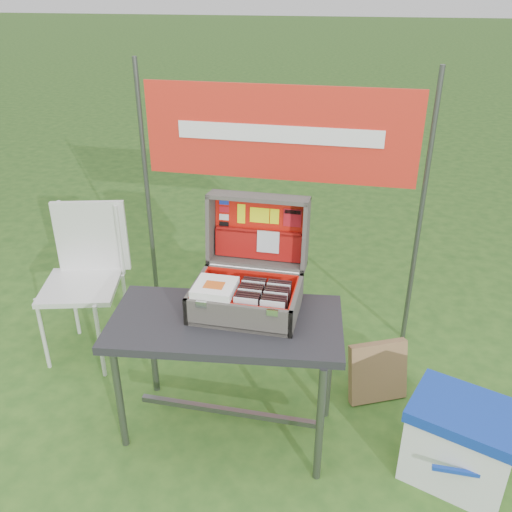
% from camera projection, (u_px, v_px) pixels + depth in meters
% --- Properties ---
extents(ground, '(80.00, 80.00, 0.00)m').
position_uv_depth(ground, '(236.00, 440.00, 2.75)').
color(ground, '#29511C').
rests_on(ground, ground).
extents(table, '(1.14, 0.67, 0.68)m').
position_uv_depth(table, '(227.00, 377.00, 2.67)').
color(table, black).
rests_on(table, ground).
extents(table_top, '(1.14, 0.67, 0.04)m').
position_uv_depth(table_top, '(226.00, 323.00, 2.52)').
color(table_top, black).
rests_on(table_top, ground).
extents(table_leg_fl, '(0.04, 0.04, 0.64)m').
position_uv_depth(table_leg_fl, '(119.00, 395.00, 2.58)').
color(table_leg_fl, '#59595B').
rests_on(table_leg_fl, ground).
extents(table_leg_fr, '(0.04, 0.04, 0.64)m').
position_uv_depth(table_leg_fr, '(320.00, 426.00, 2.40)').
color(table_leg_fr, '#59595B').
rests_on(table_leg_fr, ground).
extents(table_leg_bl, '(0.04, 0.04, 0.64)m').
position_uv_depth(table_leg_bl, '(152.00, 343.00, 2.95)').
color(table_leg_bl, '#59595B').
rests_on(table_leg_bl, ground).
extents(table_leg_br, '(0.04, 0.04, 0.64)m').
position_uv_depth(table_leg_br, '(329.00, 367.00, 2.77)').
color(table_leg_br, '#59595B').
rests_on(table_leg_br, ground).
extents(table_brace, '(0.93, 0.03, 0.03)m').
position_uv_depth(table_brace, '(228.00, 411.00, 2.76)').
color(table_brace, '#59595B').
rests_on(table_brace, ground).
extents(suitcase, '(0.50, 0.52, 0.48)m').
position_uv_depth(suitcase, '(248.00, 261.00, 2.53)').
color(suitcase, '#615B52').
rests_on(suitcase, table).
extents(suitcase_base_bottom, '(0.50, 0.36, 0.02)m').
position_uv_depth(suitcase_base_bottom, '(246.00, 309.00, 2.58)').
color(suitcase_base_bottom, '#615B52').
rests_on(suitcase_base_bottom, table_top).
extents(suitcase_base_wall_front, '(0.50, 0.02, 0.13)m').
position_uv_depth(suitcase_base_wall_front, '(237.00, 318.00, 2.41)').
color(suitcase_base_wall_front, '#615B52').
rests_on(suitcase_base_wall_front, table_top).
extents(suitcase_base_wall_back, '(0.50, 0.02, 0.13)m').
position_uv_depth(suitcase_base_wall_back, '(254.00, 282.00, 2.70)').
color(suitcase_base_wall_back, '#615B52').
rests_on(suitcase_base_wall_back, table_top).
extents(suitcase_base_wall_left, '(0.02, 0.36, 0.13)m').
position_uv_depth(suitcase_base_wall_left, '(197.00, 293.00, 2.60)').
color(suitcase_base_wall_left, '#615B52').
rests_on(suitcase_base_wall_left, table_top).
extents(suitcase_base_wall_right, '(0.02, 0.36, 0.13)m').
position_uv_depth(suitcase_base_wall_right, '(296.00, 305.00, 2.51)').
color(suitcase_base_wall_right, '#615B52').
rests_on(suitcase_base_wall_right, table_top).
extents(suitcase_liner_floor, '(0.46, 0.32, 0.01)m').
position_uv_depth(suitcase_liner_floor, '(246.00, 307.00, 2.57)').
color(suitcase_liner_floor, red).
rests_on(suitcase_liner_floor, suitcase_base_bottom).
extents(suitcase_latch_left, '(0.05, 0.01, 0.03)m').
position_uv_depth(suitcase_latch_left, '(201.00, 304.00, 2.40)').
color(suitcase_latch_left, silver).
rests_on(suitcase_latch_left, suitcase_base_wall_front).
extents(suitcase_latch_right, '(0.05, 0.01, 0.03)m').
position_uv_depth(suitcase_latch_right, '(272.00, 313.00, 2.34)').
color(suitcase_latch_right, silver).
rests_on(suitcase_latch_right, suitcase_base_wall_front).
extents(suitcase_hinge, '(0.45, 0.02, 0.02)m').
position_uv_depth(suitcase_hinge, '(254.00, 269.00, 2.68)').
color(suitcase_hinge, silver).
rests_on(suitcase_hinge, suitcase_base_wall_back).
extents(suitcase_lid_back, '(0.50, 0.06, 0.36)m').
position_uv_depth(suitcase_lid_back, '(260.00, 227.00, 2.73)').
color(suitcase_lid_back, '#615B52').
rests_on(suitcase_lid_back, suitcase_base_wall_back).
extents(suitcase_lid_rim_far, '(0.50, 0.14, 0.03)m').
position_uv_depth(suitcase_lid_rim_far, '(258.00, 198.00, 2.62)').
color(suitcase_lid_rim_far, '#615B52').
rests_on(suitcase_lid_rim_far, suitcase_lid_back).
extents(suitcase_lid_rim_near, '(0.50, 0.14, 0.03)m').
position_uv_depth(suitcase_lid_rim_near, '(257.00, 262.00, 2.74)').
color(suitcase_lid_rim_near, '#615B52').
rests_on(suitcase_lid_rim_near, suitcase_lid_back).
extents(suitcase_lid_rim_left, '(0.02, 0.17, 0.37)m').
position_uv_depth(suitcase_lid_rim_left, '(211.00, 227.00, 2.72)').
color(suitcase_lid_rim_left, '#615B52').
rests_on(suitcase_lid_rim_left, suitcase_lid_back).
extents(suitcase_lid_rim_right, '(0.02, 0.17, 0.37)m').
position_uv_depth(suitcase_lid_rim_right, '(306.00, 235.00, 2.63)').
color(suitcase_lid_rim_right, '#615B52').
rests_on(suitcase_lid_rim_right, suitcase_lid_back).
extents(suitcase_lid_liner, '(0.46, 0.04, 0.31)m').
position_uv_depth(suitcase_lid_liner, '(259.00, 228.00, 2.72)').
color(suitcase_lid_liner, red).
rests_on(suitcase_lid_liner, suitcase_lid_back).
extents(suitcase_liner_wall_front, '(0.46, 0.01, 0.11)m').
position_uv_depth(suitcase_liner_wall_front, '(238.00, 315.00, 2.41)').
color(suitcase_liner_wall_front, red).
rests_on(suitcase_liner_wall_front, suitcase_base_bottom).
extents(suitcase_liner_wall_back, '(0.46, 0.01, 0.11)m').
position_uv_depth(suitcase_liner_wall_back, '(253.00, 281.00, 2.68)').
color(suitcase_liner_wall_back, red).
rests_on(suitcase_liner_wall_back, suitcase_base_bottom).
extents(suitcase_liner_wall_left, '(0.01, 0.32, 0.11)m').
position_uv_depth(suitcase_liner_wall_left, '(200.00, 292.00, 2.59)').
color(suitcase_liner_wall_left, red).
rests_on(suitcase_liner_wall_left, suitcase_base_bottom).
extents(suitcase_liner_wall_right, '(0.01, 0.32, 0.11)m').
position_uv_depth(suitcase_liner_wall_right, '(294.00, 303.00, 2.50)').
color(suitcase_liner_wall_right, red).
rests_on(suitcase_liner_wall_right, suitcase_base_bottom).
extents(suitcase_lid_pocket, '(0.44, 0.05, 0.15)m').
position_uv_depth(suitcase_lid_pocket, '(258.00, 245.00, 2.73)').
color(suitcase_lid_pocket, maroon).
rests_on(suitcase_lid_pocket, suitcase_lid_liner).
extents(suitcase_pocket_edge, '(0.43, 0.02, 0.02)m').
position_uv_depth(suitcase_pocket_edge, '(258.00, 232.00, 2.70)').
color(suitcase_pocket_edge, maroon).
rests_on(suitcase_pocket_edge, suitcase_lid_pocket).
extents(suitcase_pocket_cd, '(0.11, 0.02, 0.11)m').
position_uv_depth(suitcase_pocket_cd, '(268.00, 242.00, 2.69)').
color(suitcase_pocket_cd, silver).
rests_on(suitcase_pocket_cd, suitcase_lid_pocket).
extents(lid_sticker_cc_a, '(0.05, 0.01, 0.03)m').
position_uv_depth(lid_sticker_cc_a, '(224.00, 202.00, 2.70)').
color(lid_sticker_cc_a, '#1933B2').
rests_on(lid_sticker_cc_a, suitcase_lid_liner).
extents(lid_sticker_cc_b, '(0.05, 0.01, 0.03)m').
position_uv_depth(lid_sticker_cc_b, '(224.00, 209.00, 2.72)').
color(lid_sticker_cc_b, red).
rests_on(lid_sticker_cc_b, suitcase_lid_liner).
extents(lid_sticker_cc_c, '(0.05, 0.01, 0.03)m').
position_uv_depth(lid_sticker_cc_c, '(224.00, 217.00, 2.73)').
color(lid_sticker_cc_c, white).
rests_on(lid_sticker_cc_c, suitcase_lid_liner).
extents(lid_sticker_cc_d, '(0.05, 0.01, 0.03)m').
position_uv_depth(lid_sticker_cc_d, '(224.00, 225.00, 2.74)').
color(lid_sticker_cc_d, black).
rests_on(lid_sticker_cc_d, suitcase_lid_liner).
extents(lid_card_neon_tall, '(0.04, 0.01, 0.10)m').
position_uv_depth(lid_card_neon_tall, '(241.00, 214.00, 2.70)').
color(lid_card_neon_tall, '#E7F312').
rests_on(lid_card_neon_tall, suitcase_lid_liner).
extents(lid_card_neon_main, '(0.10, 0.01, 0.08)m').
position_uv_depth(lid_card_neon_main, '(260.00, 215.00, 2.69)').
color(lid_card_neon_main, '#E7F312').
rests_on(lid_card_neon_main, suitcase_lid_liner).
extents(lid_card_neon_small, '(0.04, 0.01, 0.08)m').
position_uv_depth(lid_card_neon_small, '(275.00, 217.00, 2.67)').
color(lid_card_neon_small, '#E7F312').
rests_on(lid_card_neon_small, suitcase_lid_liner).
extents(lid_sticker_band, '(0.09, 0.01, 0.09)m').
position_uv_depth(lid_sticker_band, '(292.00, 218.00, 2.66)').
color(lid_sticker_band, red).
rests_on(lid_sticker_band, suitcase_lid_liner).
extents(lid_sticker_band_bar, '(0.08, 0.01, 0.02)m').
position_uv_depth(lid_sticker_band_bar, '(293.00, 212.00, 2.65)').
color(lid_sticker_band_bar, black).
rests_on(lid_sticker_band_bar, suitcase_lid_liner).
extents(cd_left_0, '(0.11, 0.01, 0.13)m').
position_uv_depth(cd_left_0, '(246.00, 311.00, 2.42)').
color(cd_left_0, silver).
rests_on(cd_left_0, suitcase_liner_floor).
extents(cd_left_1, '(0.11, 0.01, 0.13)m').
position_uv_depth(cd_left_1, '(247.00, 308.00, 2.44)').
color(cd_left_1, black).
rests_on(cd_left_1, suitcase_liner_floor).
extents(cd_left_2, '(0.11, 0.01, 0.13)m').
position_uv_depth(cd_left_2, '(248.00, 306.00, 2.45)').
color(cd_left_2, black).
rests_on(cd_left_2, suitcase_liner_floor).
extents(cd_left_3, '(0.11, 0.01, 0.13)m').
position_uv_depth(cd_left_3, '(249.00, 304.00, 2.47)').
color(cd_left_3, black).
rests_on(cd_left_3, suitcase_liner_floor).
extents(cd_left_4, '(0.11, 0.01, 0.13)m').
position_uv_depth(cd_left_4, '(250.00, 302.00, 2.49)').
color(cd_left_4, silver).
rests_on(cd_left_4, suitcase_liner_floor).
extents(cd_left_5, '(0.11, 0.01, 0.13)m').
position_uv_depth(cd_left_5, '(251.00, 300.00, 2.51)').
color(cd_left_5, black).
rests_on(cd_left_5, suitcase_liner_floor).
extents(cd_left_6, '(0.11, 0.01, 0.13)m').
position_uv_depth(cd_left_6, '(252.00, 297.00, 2.52)').
color(cd_left_6, black).
rests_on(cd_left_6, suitcase_liner_floor).
extents(cd_left_7, '(0.11, 0.01, 0.13)m').
position_uv_depth(cd_left_7, '(252.00, 295.00, 2.54)').
color(cd_left_7, black).
rests_on(cd_left_7, suitcase_liner_floor).
extents(cd_left_8, '(0.11, 0.01, 0.13)m').
position_uv_depth(cd_left_8, '(253.00, 293.00, 2.56)').
color(cd_left_8, silver).
rests_on(cd_left_8, suitcase_liner_floor).
extents(cd_left_9, '(0.11, 0.01, 0.13)m').
position_uv_depth(cd_left_9, '(254.00, 291.00, 2.57)').
color(cd_left_9, black).
rests_on(cd_left_9, suitcase_liner_floor).
extents(cd_left_10, '(0.11, 0.01, 0.13)m').
position_uv_depth(cd_left_10, '(255.00, 289.00, 2.59)').
color(cd_left_10, black).
rests_on(cd_left_10, suitcase_liner_floor).
extents(cd_right_0, '(0.11, 0.01, 0.13)m').
position_uv_depth(cd_right_0, '(272.00, 314.00, 2.40)').
color(cd_right_0, silver).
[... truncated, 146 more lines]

